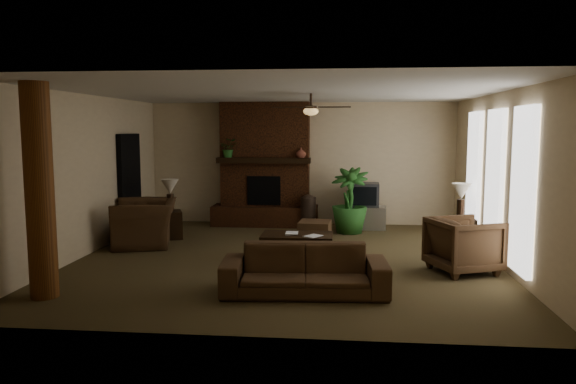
# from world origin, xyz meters

# --- Properties ---
(room_shell) EXTENTS (7.00, 7.00, 7.00)m
(room_shell) POSITION_xyz_m (0.00, 0.00, 1.40)
(room_shell) COLOR brown
(room_shell) RESTS_ON ground
(fireplace) EXTENTS (2.40, 0.70, 2.80)m
(fireplace) POSITION_xyz_m (-0.80, 3.22, 1.16)
(fireplace) COLOR #512A15
(fireplace) RESTS_ON ground
(windows) EXTENTS (0.08, 3.65, 2.35)m
(windows) POSITION_xyz_m (3.45, 0.20, 1.35)
(windows) COLOR white
(windows) RESTS_ON ground
(log_column) EXTENTS (0.36, 0.36, 2.80)m
(log_column) POSITION_xyz_m (-2.95, -2.40, 1.40)
(log_column) COLOR brown
(log_column) RESTS_ON ground
(doorway) EXTENTS (0.10, 1.00, 2.10)m
(doorway) POSITION_xyz_m (-3.44, 1.80, 1.05)
(doorway) COLOR black
(doorway) RESTS_ON ground
(ceiling_fan) EXTENTS (1.35, 1.35, 0.37)m
(ceiling_fan) POSITION_xyz_m (0.40, 0.30, 2.53)
(ceiling_fan) COLOR black
(ceiling_fan) RESTS_ON ceiling
(sofa) EXTENTS (2.25, 0.79, 0.87)m
(sofa) POSITION_xyz_m (0.45, -1.91, 0.43)
(sofa) COLOR #4B3420
(sofa) RESTS_ON ground
(armchair_left) EXTENTS (1.16, 1.48, 1.14)m
(armchair_left) POSITION_xyz_m (-2.77, 0.84, 0.57)
(armchair_left) COLOR #4B3420
(armchair_left) RESTS_ON ground
(armchair_right) EXTENTS (1.13, 1.16, 0.94)m
(armchair_right) POSITION_xyz_m (2.82, -0.60, 0.47)
(armchair_right) COLOR #4B3420
(armchair_right) RESTS_ON ground
(coffee_table) EXTENTS (1.20, 0.70, 0.43)m
(coffee_table) POSITION_xyz_m (0.19, 0.00, 0.37)
(coffee_table) COLOR black
(coffee_table) RESTS_ON ground
(ottoman) EXTENTS (0.65, 0.65, 0.40)m
(ottoman) POSITION_xyz_m (0.42, 1.48, 0.20)
(ottoman) COLOR #4B3420
(ottoman) RESTS_ON ground
(tv_stand) EXTENTS (0.87, 0.54, 0.50)m
(tv_stand) POSITION_xyz_m (1.49, 2.96, 0.25)
(tv_stand) COLOR #B4B4B7
(tv_stand) RESTS_ON ground
(tv) EXTENTS (0.66, 0.55, 0.52)m
(tv) POSITION_xyz_m (1.43, 2.92, 0.76)
(tv) COLOR #343436
(tv) RESTS_ON tv_stand
(floor_vase) EXTENTS (0.34, 0.34, 0.77)m
(floor_vase) POSITION_xyz_m (0.21, 2.81, 0.43)
(floor_vase) COLOR #34261D
(floor_vase) RESTS_ON ground
(floor_plant) EXTENTS (1.08, 1.53, 0.78)m
(floor_plant) POSITION_xyz_m (1.11, 2.43, 0.39)
(floor_plant) COLOR #2D6227
(floor_plant) RESTS_ON ground
(side_table_left) EXTENTS (0.65, 0.65, 0.55)m
(side_table_left) POSITION_xyz_m (-2.52, 1.49, 0.28)
(side_table_left) COLOR black
(side_table_left) RESTS_ON ground
(lamp_left) EXTENTS (0.43, 0.43, 0.65)m
(lamp_left) POSITION_xyz_m (-2.49, 1.52, 1.00)
(lamp_left) COLOR black
(lamp_left) RESTS_ON side_table_left
(side_table_right) EXTENTS (0.50, 0.50, 0.55)m
(side_table_right) POSITION_xyz_m (3.15, 1.23, 0.28)
(side_table_right) COLOR black
(side_table_right) RESTS_ON ground
(lamp_right) EXTENTS (0.42, 0.42, 0.65)m
(lamp_right) POSITION_xyz_m (3.15, 1.24, 1.00)
(lamp_right) COLOR black
(lamp_right) RESTS_ON side_table_right
(mantel_plant) EXTENTS (0.44, 0.48, 0.33)m
(mantel_plant) POSITION_xyz_m (-1.59, 2.99, 1.72)
(mantel_plant) COLOR #2D6227
(mantel_plant) RESTS_ON fireplace
(mantel_vase) EXTENTS (0.28, 0.29, 0.22)m
(mantel_vase) POSITION_xyz_m (0.04, 2.95, 1.67)
(mantel_vase) COLOR brown
(mantel_vase) RESTS_ON fireplace
(book_a) EXTENTS (0.22, 0.04, 0.29)m
(book_a) POSITION_xyz_m (-0.00, -0.01, 0.57)
(book_a) COLOR #999999
(book_a) RESTS_ON coffee_table
(book_b) EXTENTS (0.19, 0.14, 0.29)m
(book_b) POSITION_xyz_m (0.39, -0.15, 0.58)
(book_b) COLOR #999999
(book_b) RESTS_ON coffee_table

